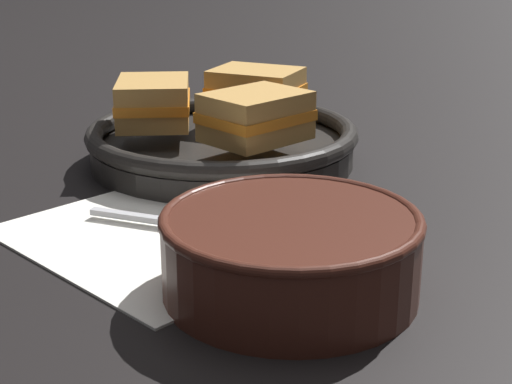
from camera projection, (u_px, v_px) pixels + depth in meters
The scene contains 8 objects.
ground_plane at pixel (235, 226), 0.65m from camera, with size 4.00×4.00×0.00m, color black.
napkin at pixel (163, 235), 0.63m from camera, with size 0.24×0.20×0.00m.
soup_bowl at pixel (291, 248), 0.53m from camera, with size 0.18×0.18×0.06m.
spoon at pixel (211, 228), 0.63m from camera, with size 0.15×0.08×0.01m.
skillet at pixel (222, 143), 0.81m from camera, with size 0.28×0.28×0.04m.
sandwich_near_left at pixel (256, 116), 0.74m from camera, with size 0.08×0.10×0.05m.
sandwich_near_right at pixel (256, 90), 0.86m from camera, with size 0.11×0.10×0.05m.
sandwich_far_left at pixel (153, 102), 0.80m from camera, with size 0.12×0.12×0.05m.
Camera 1 is at (0.44, -0.42, 0.24)m, focal length 55.00 mm.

